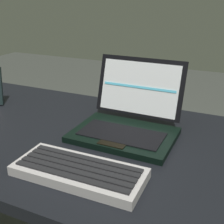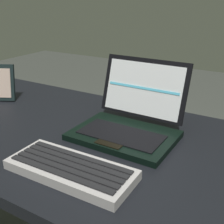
% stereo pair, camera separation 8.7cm
% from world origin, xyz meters
% --- Properties ---
extents(desk, '(1.66, 0.69, 0.73)m').
position_xyz_m(desk, '(0.00, 0.00, 0.65)').
color(desk, black).
rests_on(desk, ground).
extents(laptop_front, '(0.31, 0.27, 0.22)m').
position_xyz_m(laptop_front, '(0.07, 0.08, 0.77)').
color(laptop_front, black).
rests_on(laptop_front, desk).
extents(external_keyboard, '(0.33, 0.14, 0.03)m').
position_xyz_m(external_keyboard, '(0.05, -0.20, 0.74)').
color(external_keyboard, '#BBB5B5').
rests_on(external_keyboard, desk).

